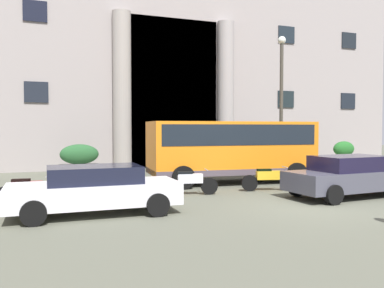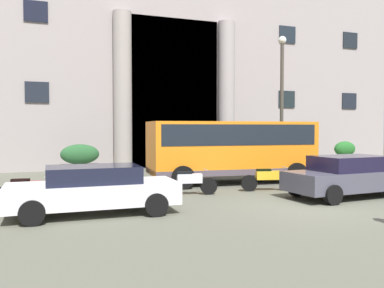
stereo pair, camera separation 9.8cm
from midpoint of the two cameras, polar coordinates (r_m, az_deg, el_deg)
ground_plane at (r=12.72m, az=16.49°, el=-8.69°), size 80.00×64.00×0.12m
office_building_facade at (r=29.37m, az=-5.06°, el=16.54°), size 32.01×9.77×19.16m
orange_minibus at (r=17.25m, az=5.71°, el=-0.30°), size 7.08×3.07×2.60m
bus_stop_sign at (r=21.19m, az=15.43°, el=0.27°), size 0.44×0.08×2.62m
hedge_planter_east at (r=27.09m, az=20.75°, el=-1.27°), size 1.56×0.86×1.49m
hedge_planter_far_west at (r=23.82m, az=9.07°, el=-1.88°), size 2.08×0.77×1.27m
hedge_planter_west at (r=21.52m, az=-1.08°, el=-2.03°), size 1.43×1.00×1.48m
hedge_planter_entrance_right at (r=20.91m, az=-15.33°, el=-2.18°), size 1.96×0.92×1.52m
parked_sedan_far at (r=11.34m, az=-13.43°, el=-6.17°), size 4.52×1.95×1.31m
parked_estate_mid at (r=14.72m, az=21.37°, el=-4.19°), size 4.54×2.18×1.40m
scooter_by_planter at (r=13.20m, az=-22.16°, el=-6.11°), size 1.91×0.55×0.89m
motorcycle_near_kerb at (r=15.34m, az=10.71°, el=-4.79°), size 2.03×0.71×0.89m
motorcycle_far_end at (r=14.15m, az=-0.31°, el=-5.37°), size 1.94×0.63×0.89m
lamppost_plaza_centre at (r=21.36m, az=12.63°, el=6.99°), size 0.40×0.40×6.99m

